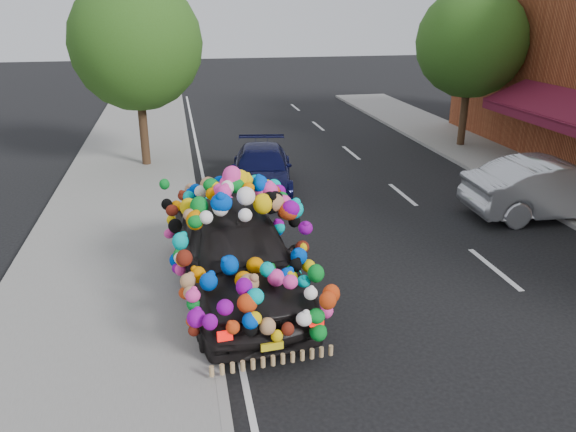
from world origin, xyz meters
name	(u,v)px	position (x,y,z in m)	size (l,w,h in m)	color
ground	(328,285)	(0.00, 0.00, 0.00)	(100.00, 100.00, 0.00)	black
sidewalk	(101,303)	(-4.30, 0.00, 0.06)	(4.00, 60.00, 0.12)	gray
kerb	(208,293)	(-2.35, 0.00, 0.07)	(0.15, 60.00, 0.13)	gray
lane_markings	(494,269)	(3.60, 0.00, 0.01)	(6.00, 50.00, 0.01)	silver
tree_near_sidewalk	(136,44)	(-3.80, 9.50, 4.02)	(4.20, 4.20, 6.13)	#332114
tree_far_b	(472,42)	(8.00, 10.00, 3.89)	(4.00, 4.00, 5.90)	#332114
plush_art_car	(236,236)	(-1.80, -0.05, 1.23)	(2.85, 5.43, 2.37)	black
navy_sedan	(262,169)	(-0.34, 6.29, 0.62)	(1.75, 4.30, 1.25)	#090B33
silver_hatchback	(555,188)	(6.74, 2.60, 0.76)	(1.60, 4.58, 1.51)	#A5A7AC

